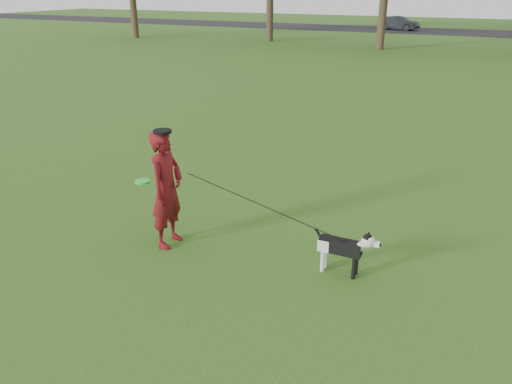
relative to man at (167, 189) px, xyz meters
The scene contains 6 objects.
ground 1.68m from the man, 19.63° to the left, with size 120.00×120.00×0.00m, color #285116.
road 40.51m from the man, 88.10° to the left, with size 120.00×7.00×0.02m, color black.
man is the anchor object (origin of this frame).
dog 2.70m from the man, ahead, with size 0.91×0.18×0.69m.
car_mid 40.71m from the man, 96.09° to the left, with size 1.19×3.40×1.12m, color black.
man_held_items 1.59m from the man, ahead, with size 3.28×0.46×1.32m.
Camera 1 is at (2.76, -6.01, 3.67)m, focal length 35.00 mm.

